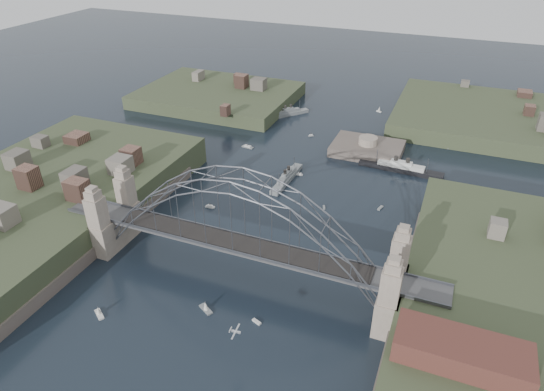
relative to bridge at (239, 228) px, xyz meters
The scene contains 25 objects.
ground 12.32m from the bridge, ahead, with size 500.00×500.00×0.00m, color black.
bridge is the anchor object (origin of this frame).
shore_west 58.25m from the bridge, behind, with size 50.50×90.00×12.00m.
shore_east 58.25m from the bridge, ahead, with size 50.50×90.00×12.00m.
headland_nw 110.41m from the bridge, 120.07° to the left, with size 60.00×45.00×9.00m, color #384328.
headland_ne 121.38m from the bridge, 65.56° to the left, with size 70.00×55.00×9.50m, color #384328.
fort_island 72.14m from the bridge, 80.27° to the left, with size 22.00×16.00×9.40m.
wharf_shed 46.23m from the bridge, 17.65° to the right, with size 20.00×8.00×4.00m, color #592D26.
naval_cruiser_near 44.66m from the bridge, 97.27° to the left, with size 3.23×18.71×5.59m.
naval_cruiser_far 94.42m from the bridge, 104.17° to the left, with size 12.68×14.65×5.76m.
ocean_liner 66.84m from the bridge, 68.55° to the left, with size 25.09×4.83×6.12m.
aeroplane 23.23m from the bridge, 66.73° to the right, with size 1.94×3.61×0.52m.
small_boat_a 31.26m from the bridge, 131.40° to the left, with size 2.52×1.00×1.43m.
small_boat_b 35.97m from the bridge, 74.88° to the left, with size 1.09×1.78×0.45m.
small_boat_c 16.82m from the bridge, 98.79° to the right, with size 3.51×2.63×2.38m.
small_boat_d 45.85m from the bridge, 59.19° to the left, with size 1.32×2.40×0.45m.
small_boat_e 65.30m from the bridge, 113.18° to the left, with size 4.07×1.83×1.43m.
small_boat_f 49.01m from the bridge, 93.77° to the left, with size 1.89×0.79×1.43m.
small_boat_h 76.94m from the bridge, 96.60° to the left, with size 1.81×1.63×1.43m.
small_boat_i 34.00m from the bridge, 17.98° to the left, with size 1.48×2.77×0.45m.
small_boat_j 31.42m from the bridge, 134.19° to the right, with size 3.11×2.58×2.38m.
small_boat_k 108.63m from the bridge, 85.49° to the left, with size 2.13×1.41×2.38m.
small_boat_l 47.83m from the bridge, 148.53° to the left, with size 0.80×2.43×0.45m.
small_boat_m 18.73m from the bridge, 52.34° to the right, with size 2.04×1.30×0.45m.
small_boat_n 92.24m from the bridge, 66.11° to the left, with size 2.92×2.40×0.45m.
Camera 1 is at (36.11, -71.17, 67.58)m, focal length 31.65 mm.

